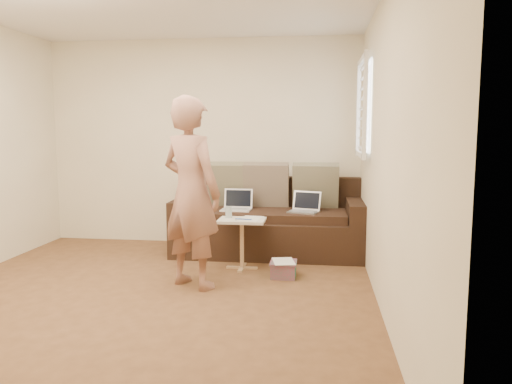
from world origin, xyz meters
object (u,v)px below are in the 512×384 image
at_px(person, 191,193).
at_px(drinking_glass, 229,212).
at_px(sofa, 268,218).
at_px(laptop_silver, 303,213).
at_px(striped_box, 283,269).
at_px(side_table, 242,244).
at_px(laptop_white, 236,210).

relative_size(person, drinking_glass, 14.80).
relative_size(sofa, laptop_silver, 6.58).
xyz_separation_m(laptop_silver, person, (-1.00, -1.21, 0.37)).
bearing_deg(laptop_silver, drinking_glass, -128.98).
height_order(person, striped_box, person).
bearing_deg(striped_box, side_table, 151.11).
distance_m(sofa, side_table, 0.75).
bearing_deg(laptop_silver, striped_box, -84.11).
bearing_deg(person, laptop_white, -71.07).
height_order(sofa, striped_box, sofa).
bearing_deg(striped_box, sofa, 104.61).
bearing_deg(laptop_white, striped_box, -51.93).
relative_size(laptop_white, person, 0.19).
bearing_deg(sofa, striped_box, -75.39).
bearing_deg(striped_box, person, -155.10).
xyz_separation_m(sofa, striped_box, (0.25, -0.96, -0.34)).
relative_size(drinking_glass, striped_box, 0.46).
height_order(laptop_silver, striped_box, laptop_silver).
bearing_deg(laptop_white, person, -96.58).
height_order(person, drinking_glass, person).
relative_size(laptop_white, drinking_glass, 2.87).
distance_m(drinking_glass, striped_box, 0.85).
bearing_deg(side_table, striped_box, -28.89).
height_order(laptop_silver, laptop_white, laptop_white).
distance_m(person, striped_box, 1.22).
distance_m(sofa, laptop_white, 0.39).
height_order(side_table, striped_box, side_table).
bearing_deg(sofa, side_table, -106.42).
bearing_deg(drinking_glass, laptop_white, 91.52).
relative_size(laptop_silver, person, 0.19).
distance_m(sofa, striped_box, 1.05).
bearing_deg(laptop_silver, laptop_white, -166.41).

